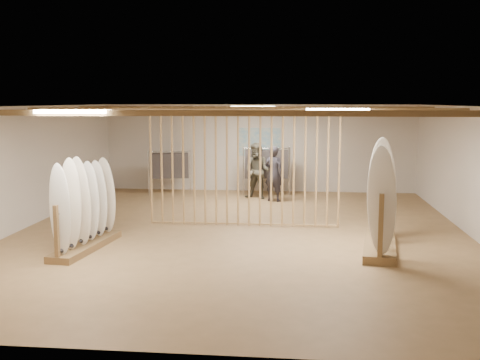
# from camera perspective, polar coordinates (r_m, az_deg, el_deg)

# --- Properties ---
(floor) EXTENTS (12.00, 12.00, 0.00)m
(floor) POSITION_cam_1_polar(r_m,az_deg,el_deg) (12.49, -0.00, -5.46)
(floor) COLOR #99754A
(floor) RESTS_ON ground
(ceiling) EXTENTS (12.00, 12.00, 0.00)m
(ceiling) POSITION_cam_1_polar(r_m,az_deg,el_deg) (12.14, -0.00, 7.50)
(ceiling) COLOR gray
(ceiling) RESTS_ON ground
(wall_back) EXTENTS (12.00, 0.00, 12.00)m
(wall_back) POSITION_cam_1_polar(r_m,az_deg,el_deg) (18.18, 1.93, 3.26)
(wall_back) COLOR beige
(wall_back) RESTS_ON ground
(wall_front) EXTENTS (12.00, 0.00, 12.00)m
(wall_front) POSITION_cam_1_polar(r_m,az_deg,el_deg) (6.39, -5.52, -5.75)
(wall_front) COLOR beige
(wall_front) RESTS_ON ground
(wall_left) EXTENTS (0.00, 12.00, 12.00)m
(wall_left) POSITION_cam_1_polar(r_m,az_deg,el_deg) (13.68, -21.33, 1.13)
(wall_left) COLOR beige
(wall_left) RESTS_ON ground
(wall_right) EXTENTS (0.00, 12.00, 12.00)m
(wall_right) POSITION_cam_1_polar(r_m,az_deg,el_deg) (12.74, 22.98, 0.57)
(wall_right) COLOR beige
(wall_right) RESTS_ON ground
(ceiling_slats) EXTENTS (9.50, 6.12, 0.10)m
(ceiling_slats) POSITION_cam_1_polar(r_m,az_deg,el_deg) (12.14, -0.00, 7.12)
(ceiling_slats) COLOR brown
(ceiling_slats) RESTS_ON ground
(light_panels) EXTENTS (1.20, 0.35, 0.06)m
(light_panels) POSITION_cam_1_polar(r_m,az_deg,el_deg) (12.14, -0.00, 7.21)
(light_panels) COLOR white
(light_panels) RESTS_ON ground
(bamboo_partition) EXTENTS (4.45, 0.05, 2.78)m
(bamboo_partition) POSITION_cam_1_polar(r_m,az_deg,el_deg) (13.03, 0.36, 1.36)
(bamboo_partition) COLOR tan
(bamboo_partition) RESTS_ON ground
(poster) EXTENTS (1.40, 0.03, 0.90)m
(poster) POSITION_cam_1_polar(r_m,az_deg,el_deg) (18.15, 1.93, 3.89)
(poster) COLOR teal
(poster) RESTS_ON ground
(rack_left) EXTENTS (0.74, 2.28, 1.80)m
(rack_left) POSITION_cam_1_polar(r_m,az_deg,el_deg) (11.48, -15.45, -3.80)
(rack_left) COLOR brown
(rack_left) RESTS_ON floor
(rack_right) EXTENTS (0.91, 2.34, 2.17)m
(rack_right) POSITION_cam_1_polar(r_m,az_deg,el_deg) (11.32, 14.12, -3.30)
(rack_right) COLOR brown
(rack_right) RESTS_ON floor
(clothing_rack_a) EXTENTS (1.27, 0.55, 1.38)m
(clothing_rack_a) POSITION_cam_1_polar(r_m,az_deg,el_deg) (17.78, -7.19, 1.47)
(clothing_rack_a) COLOR silver
(clothing_rack_a) RESTS_ON floor
(clothing_rack_b) EXTENTS (1.42, 0.47, 1.52)m
(clothing_rack_b) POSITION_cam_1_polar(r_m,az_deg,el_deg) (17.29, 2.70, 1.64)
(clothing_rack_b) COLOR silver
(clothing_rack_b) RESTS_ON floor
(shopper_a) EXTENTS (0.80, 0.69, 1.84)m
(shopper_a) POSITION_cam_1_polar(r_m,az_deg,el_deg) (16.36, 3.46, 1.03)
(shopper_a) COLOR black
(shopper_a) RESTS_ON floor
(shopper_b) EXTENTS (1.11, 0.99, 1.90)m
(shopper_b) POSITION_cam_1_polar(r_m,az_deg,el_deg) (16.73, 1.78, 1.30)
(shopper_b) COLOR #403D31
(shopper_b) RESTS_ON floor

